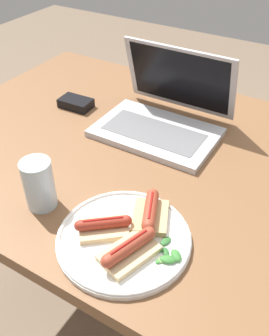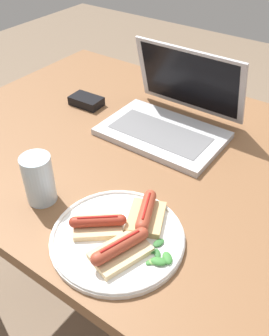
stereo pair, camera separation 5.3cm
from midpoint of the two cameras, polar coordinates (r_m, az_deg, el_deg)
name	(u,v)px [view 1 (the left image)]	position (r m, az deg, el deg)	size (l,w,h in m)	color
ground_plane	(142,303)	(1.55, 0.10, -19.89)	(6.00, 6.00, 0.00)	#75604C
desk	(145,174)	(1.05, 0.13, -0.91)	(1.26, 0.89, 0.73)	brown
laptop	(163,116)	(1.07, 2.88, 7.82)	(0.34, 0.28, 0.22)	#B7B7BC
plate	(124,238)	(0.77, -3.66, -10.65)	(0.27, 0.27, 0.02)	white
sausage_toast_left	(129,250)	(0.72, -2.99, -12.41)	(0.10, 0.13, 0.04)	#D6B784
sausage_toast_middle	(103,226)	(0.77, -6.76, -8.86)	(0.12, 0.11, 0.04)	#D6B784
sausage_toast_right	(150,213)	(0.78, 0.48, -6.94)	(0.10, 0.12, 0.04)	tan
salad_pile	(168,255)	(0.73, 3.02, -13.10)	(0.06, 0.07, 0.01)	#2D662D
drinking_glass	(39,184)	(0.84, -16.15, -2.44)	(0.07, 0.07, 0.12)	silver
external_drive	(76,103)	(1.21, -10.19, 9.69)	(0.10, 0.07, 0.03)	black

